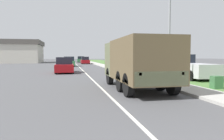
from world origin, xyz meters
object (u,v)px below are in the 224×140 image
at_px(military_truck, 137,61).
at_px(car_third_ahead, 85,61).
at_px(car_second_ahead, 69,62).
at_px(pickup_truck, 186,67).
at_px(car_farthest_ahead, 69,59).
at_px(lamp_post, 167,7).
at_px(car_nearest_ahead, 64,66).
at_px(car_fourth_ahead, 81,60).

distance_m(military_truck, car_third_ahead, 38.43).
relative_size(car_second_ahead, pickup_truck, 0.73).
height_order(car_farthest_ahead, pickup_truck, pickup_truck).
bearing_deg(car_second_ahead, lamp_post, -76.24).
relative_size(car_nearest_ahead, car_third_ahead, 1.04).
relative_size(car_nearest_ahead, car_farthest_ahead, 1.01).
height_order(car_third_ahead, pickup_truck, pickup_truck).
height_order(military_truck, car_nearest_ahead, military_truck).
height_order(military_truck, car_farthest_ahead, military_truck).
bearing_deg(car_third_ahead, car_second_ahead, -108.12).
bearing_deg(military_truck, car_farthest_ahead, 93.08).
bearing_deg(military_truck, lamp_post, 37.50).
xyz_separation_m(pickup_truck, lamp_post, (-3.20, -2.95, 4.12)).
relative_size(car_fourth_ahead, car_farthest_ahead, 0.88).
relative_size(military_truck, car_fourth_ahead, 1.58).
bearing_deg(pickup_truck, car_third_ahead, 99.71).
distance_m(car_second_ahead, pickup_truck, 24.14).
xyz_separation_m(car_third_ahead, car_farthest_ahead, (-3.49, 23.24, -0.07)).
relative_size(car_third_ahead, lamp_post, 0.54).
xyz_separation_m(military_truck, pickup_truck, (5.89, 5.02, -0.65)).
xyz_separation_m(car_fourth_ahead, car_farthest_ahead, (-3.20, 11.41, -0.09)).
relative_size(car_nearest_ahead, car_fourth_ahead, 1.14).
distance_m(military_truck, lamp_post, 4.86).
xyz_separation_m(military_truck, car_farthest_ahead, (-3.31, 61.66, -0.89)).
xyz_separation_m(military_truck, lamp_post, (2.70, 2.07, 3.47)).
bearing_deg(car_fourth_ahead, military_truck, -89.87).
bearing_deg(lamp_post, car_farthest_ahead, 95.76).
xyz_separation_m(car_third_ahead, pickup_truck, (5.72, -33.40, 0.18)).
xyz_separation_m(car_nearest_ahead, car_second_ahead, (0.59, 14.51, 0.01)).
xyz_separation_m(car_third_ahead, lamp_post, (2.52, -36.35, 4.29)).
bearing_deg(pickup_truck, car_second_ahead, 112.83).
distance_m(car_nearest_ahead, car_fourth_ahead, 37.70).
distance_m(car_farthest_ahead, lamp_post, 60.05).
relative_size(car_second_ahead, car_third_ahead, 0.93).
distance_m(military_truck, pickup_truck, 7.77).
bearing_deg(car_farthest_ahead, car_third_ahead, -81.46).
distance_m(car_second_ahead, car_fourth_ahead, 23.23).
bearing_deg(car_nearest_ahead, car_third_ahead, 80.61).
distance_m(car_farthest_ahead, pickup_truck, 57.38).
distance_m(car_nearest_ahead, pickup_truck, 12.62).
xyz_separation_m(car_second_ahead, car_third_ahead, (3.65, 11.15, -0.03)).
bearing_deg(car_third_ahead, military_truck, -90.26).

